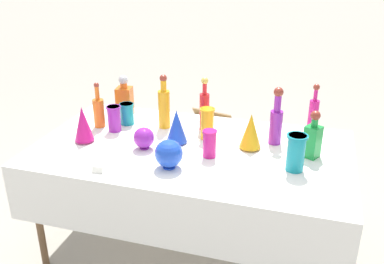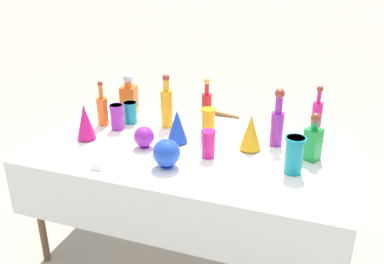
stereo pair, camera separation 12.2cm
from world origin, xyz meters
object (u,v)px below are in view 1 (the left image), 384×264
object	(u,v)px
square_decanter_1	(313,138)
slender_vase_4	(127,113)
square_decanter_0	(125,99)
tall_bottle_0	(276,121)
cardboard_box_behind_left	(209,141)
slender_vase_1	(296,152)
slender_vase_3	(114,118)
slender_vase_0	(210,143)
round_bowl_0	(144,138)
fluted_vase_2	(83,124)
tall_bottle_3	(164,106)
tall_bottle_4	(313,114)
fluted_vase_1	(251,131)
tall_bottle_2	(99,111)
slender_vase_2	(207,123)
round_bowl_1	(169,154)
fluted_vase_0	(177,126)
tall_bottle_1	(205,108)

from	to	relation	value
square_decanter_1	slender_vase_4	world-z (taller)	square_decanter_1
square_decanter_0	slender_vase_4	world-z (taller)	square_decanter_0
tall_bottle_0	cardboard_box_behind_left	bearing A→B (deg)	122.00
square_decanter_1	slender_vase_1	xyz separation A→B (m)	(-0.08, -0.19, -0.01)
square_decanter_0	slender_vase_3	distance (m)	0.28
slender_vase_0	slender_vase_4	distance (m)	0.74
tall_bottle_0	round_bowl_0	size ratio (longest dim) A/B	2.71
square_decanter_0	slender_vase_0	bearing A→B (deg)	-31.76
tall_bottle_0	fluted_vase_2	distance (m)	1.19
tall_bottle_3	tall_bottle_4	size ratio (longest dim) A/B	1.11
square_decanter_1	fluted_vase_1	bearing A→B (deg)	178.92
tall_bottle_2	square_decanter_1	distance (m)	1.39
slender_vase_0	slender_vase_2	world-z (taller)	slender_vase_2
round_bowl_1	tall_bottle_3	bearing A→B (deg)	112.48
tall_bottle_4	slender_vase_4	xyz separation A→B (m)	(-1.22, -0.21, -0.05)
round_bowl_1	round_bowl_0	bearing A→B (deg)	140.55
square_decanter_1	cardboard_box_behind_left	world-z (taller)	square_decanter_1
slender_vase_4	round_bowl_1	xyz separation A→B (m)	(0.48, -0.51, 0.01)
slender_vase_2	cardboard_box_behind_left	xyz separation A→B (m)	(-0.29, 1.18, -0.69)
tall_bottle_0	slender_vase_0	xyz separation A→B (m)	(-0.34, -0.29, -0.06)
fluted_vase_2	cardboard_box_behind_left	xyz separation A→B (m)	(0.44, 1.44, -0.70)
tall_bottle_2	square_decanter_0	size ratio (longest dim) A/B	1.04
slender_vase_3	round_bowl_1	world-z (taller)	slender_vase_3
slender_vase_1	round_bowl_0	distance (m)	0.89
fluted_vase_0	tall_bottle_0	bearing A→B (deg)	16.11
slender_vase_0	fluted_vase_2	distance (m)	0.80
tall_bottle_0	fluted_vase_0	size ratio (longest dim) A/B	1.68
slender_vase_0	fluted_vase_1	xyz separation A→B (m)	(0.21, 0.17, 0.03)
tall_bottle_1	slender_vase_3	xyz separation A→B (m)	(-0.56, -0.19, -0.06)
tall_bottle_3	fluted_vase_2	world-z (taller)	tall_bottle_3
slender_vase_4	cardboard_box_behind_left	distance (m)	1.32
tall_bottle_4	square_decanter_0	distance (m)	1.30
slender_vase_1	round_bowl_1	distance (m)	0.69
fluted_vase_1	fluted_vase_2	bearing A→B (deg)	-168.99
tall_bottle_1	tall_bottle_4	world-z (taller)	tall_bottle_1
square_decanter_0	fluted_vase_1	distance (m)	1.00
tall_bottle_0	cardboard_box_behind_left	size ratio (longest dim) A/B	0.68
fluted_vase_0	cardboard_box_behind_left	size ratio (longest dim) A/B	0.40
tall_bottle_4	slender_vase_2	bearing A→B (deg)	-155.09
round_bowl_0	tall_bottle_2	bearing A→B (deg)	151.01
slender_vase_1	slender_vase_4	xyz separation A→B (m)	(-1.15, 0.34, -0.03)
slender_vase_1	tall_bottle_0	bearing A→B (deg)	114.53
round_bowl_1	cardboard_box_behind_left	distance (m)	1.75
tall_bottle_0	tall_bottle_3	world-z (taller)	tall_bottle_3
round_bowl_1	slender_vase_1	bearing A→B (deg)	14.23
slender_vase_4	fluted_vase_0	size ratio (longest dim) A/B	0.68
fluted_vase_0	round_bowl_0	distance (m)	0.21
tall_bottle_3	square_decanter_1	bearing A→B (deg)	-10.07
tall_bottle_1	slender_vase_0	world-z (taller)	tall_bottle_1
fluted_vase_0	square_decanter_0	bearing A→B (deg)	146.16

